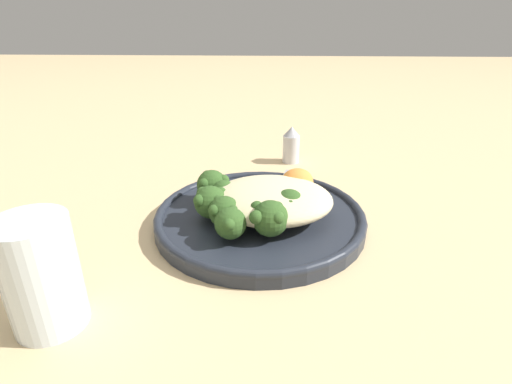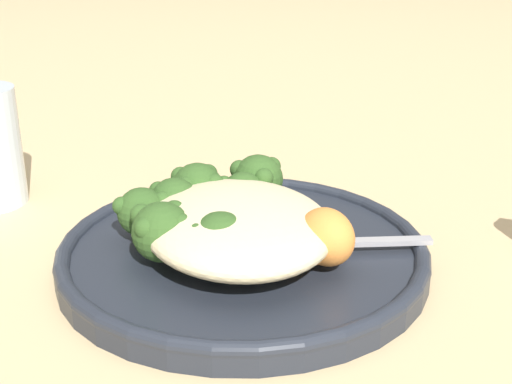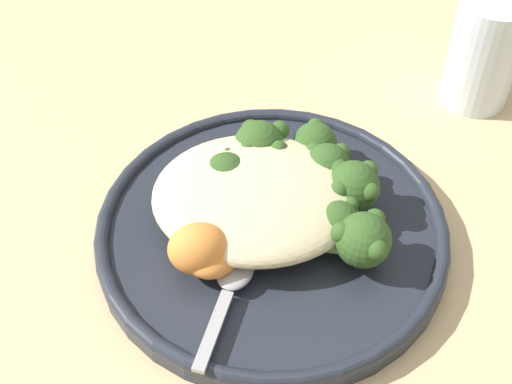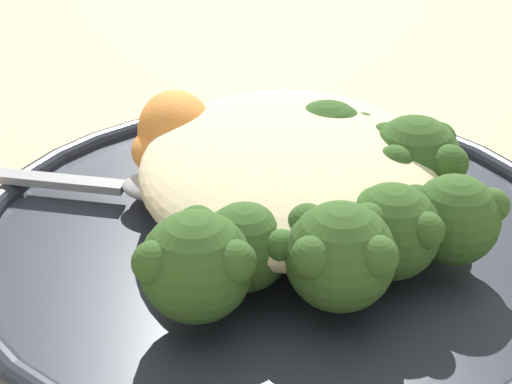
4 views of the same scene
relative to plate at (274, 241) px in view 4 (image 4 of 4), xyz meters
The scene contains 14 objects.
ground_plane 0.02m from the plate, behind, with size 4.00×4.00×0.00m, color #D6B784.
plate is the anchor object (origin of this frame).
quinoa_mound 0.03m from the plate, 154.79° to the left, with size 0.16×0.14×0.04m, color beige.
broccoli_stalk_0 0.07m from the plate, 26.69° to the right, with size 0.11×0.05×0.04m.
broccoli_stalk_1 0.05m from the plate, 18.53° to the right, with size 0.10×0.03×0.03m.
broccoli_stalk_2 0.06m from the plate, 18.08° to the left, with size 0.11×0.07×0.04m.
broccoli_stalk_3 0.06m from the plate, 46.11° to the left, with size 0.07×0.09×0.04m.
broccoli_stalk_4 0.06m from the plate, 65.40° to the left, with size 0.07×0.12×0.04m.
broccoli_stalk_5 0.06m from the plate, 99.89° to the left, with size 0.04×0.13×0.04m.
broccoli_stalk_6 0.05m from the plate, 147.17° to the left, with size 0.07×0.08×0.04m.
sweet_potato_chunk_0 0.05m from the plate, 143.22° to the right, with size 0.05×0.04×0.03m, color orange.
sweet_potato_chunk_1 0.07m from the plate, 137.53° to the right, with size 0.05×0.04×0.04m, color orange.
sweet_potato_chunk_2 0.06m from the plate, 139.07° to the right, with size 0.06×0.05×0.03m, color orange.
spoon 0.07m from the plate, 113.11° to the right, with size 0.04×0.10×0.01m.
Camera 4 is at (0.34, -0.01, 0.21)m, focal length 60.00 mm.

